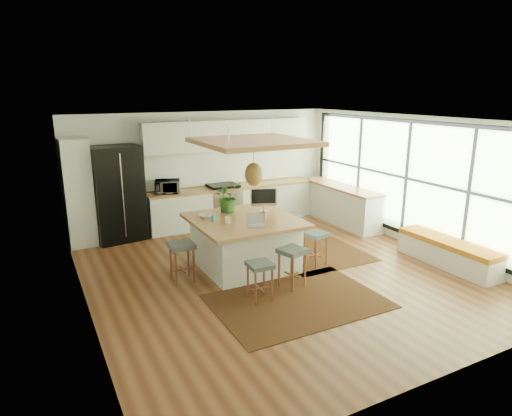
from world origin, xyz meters
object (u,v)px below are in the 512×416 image
microwave (168,185)px  fridge (117,198)px  stool_left_side (182,262)px  island (245,243)px  laptop (256,220)px  monitor (264,199)px  island_plant (228,200)px  stool_near_right (292,267)px  stool_right_back (290,231)px  stool_right_front (315,247)px  stool_near_left (260,279)px

microwave → fridge: bearing=-162.2°
stool_left_side → island: bearing=4.5°
fridge → laptop: fridge is taller
monitor → fridge: bearing=155.9°
island → island_plant: island_plant is taller
stool_left_side → fridge: bearing=100.5°
island_plant → stool_near_right: bearing=-77.6°
stool_near_right → stool_right_back: stool_right_back is taller
fridge → stool_right_front: bearing=-55.1°
stool_near_right → fridge: bearing=118.4°
stool_near_left → monitor: bearing=59.8°
island → stool_near_right: size_ratio=2.76×
stool_near_left → stool_near_right: size_ratio=0.93×
island → microwave: microwave is taller
stool_right_front → fridge: bearing=132.6°
stool_near_left → island_plant: size_ratio=1.03×
monitor → laptop: bearing=-103.4°
laptop → microwave: microwave is taller
fridge → stool_near_right: 4.39m
stool_left_side → monitor: size_ratio=1.36×
monitor → stool_left_side: bearing=-146.1°
stool_right_back → island_plant: bearing=176.5°
microwave → island_plant: bearing=-56.6°
stool_right_back → stool_right_front: bearing=-94.1°
stool_right_front → laptop: laptop is taller
fridge → microwave: size_ratio=3.79×
fridge → stool_near_right: size_ratio=3.07×
fridge → stool_right_back: bearing=-43.7°
stool_near_left → stool_right_front: (1.60, 0.80, 0.00)m
monitor → stool_near_right: bearing=-75.8°
stool_left_side → stool_near_right: bearing=-34.0°
monitor → microwave: bearing=138.2°
stool_right_back → stool_left_side: 2.58m
laptop → stool_near_right: bearing=-40.8°
stool_left_side → stool_right_front: bearing=-10.1°
stool_near_left → stool_right_back: bearing=47.4°
stool_right_front → laptop: 1.43m
stool_near_right → stool_left_side: 1.87m
island_plant → stool_right_front: bearing=-41.0°
stool_near_right → monitor: bearing=81.3°
stool_near_right → stool_right_front: bearing=34.3°
stool_left_side → laptop: laptop is taller
island → microwave: 2.83m
stool_right_front → microwave: (-1.84, 3.21, 0.75)m
stool_near_right → island_plant: bearing=102.4°
monitor → stool_right_front: bearing=-25.8°
stool_near_left → stool_right_back: (1.67, 1.82, 0.00)m
stool_right_back → island: bearing=-159.2°
stool_right_front → island_plant: bearing=139.0°
monitor → island_plant: (-0.59, 0.33, -0.02)m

